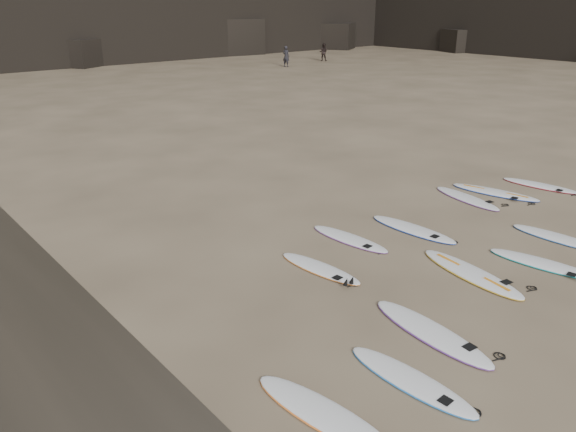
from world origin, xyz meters
name	(u,v)px	position (x,y,z in m)	size (l,w,h in m)	color
ground	(494,276)	(0.00, 0.00, 0.00)	(240.00, 240.00, 0.00)	#897559
surfboard_0	(411,380)	(-4.23, -1.12, 0.04)	(0.57, 2.36, 0.08)	white
surfboard_1	(431,332)	(-2.88, -0.49, 0.05)	(0.64, 2.66, 0.10)	white
surfboard_2	(471,273)	(-0.31, 0.36, 0.05)	(0.66, 2.73, 0.10)	white
surfboard_3	(544,264)	(1.34, -0.42, 0.04)	(0.59, 2.45, 0.09)	white
surfboard_4	(560,238)	(3.04, 0.04, 0.04)	(0.58, 2.42, 0.09)	white
surfboard_5	(320,268)	(-2.66, 2.65, 0.04)	(0.53, 2.22, 0.08)	white
surfboard_6	(349,238)	(-0.99, 3.38, 0.04)	(0.56, 2.33, 0.08)	white
surfboard_7	(413,229)	(0.71, 2.75, 0.05)	(0.61, 2.54, 0.09)	white
surfboard_8	(467,198)	(3.87, 3.24, 0.04)	(0.59, 2.45, 0.09)	white
surfboard_9	(495,192)	(5.00, 3.00, 0.05)	(0.64, 2.67, 0.10)	white
surfboard_10	(540,185)	(6.72, 2.44, 0.04)	(0.57, 2.39, 0.09)	white
surfboard_11	(324,413)	(-5.80, -0.80, 0.05)	(0.60, 2.51, 0.09)	white
person_a	(286,56)	(21.79, 33.28, 0.88)	(0.64, 0.42, 1.75)	black
person_b	(323,52)	(27.61, 34.76, 0.81)	(0.79, 0.61, 1.62)	black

